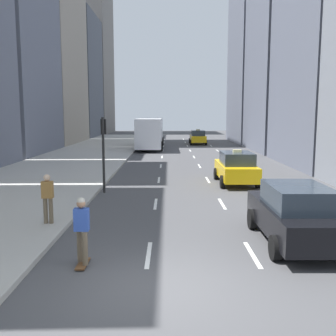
{
  "coord_description": "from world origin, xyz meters",
  "views": [
    {
      "loc": [
        0.32,
        -8.15,
        3.77
      ],
      "look_at": [
        0.24,
        10.24,
        1.22
      ],
      "focal_mm": 42.0,
      "sensor_mm": 36.0,
      "label": 1
    }
  ],
  "objects_px": {
    "taxi_second": "(238,168)",
    "traffic_light_pole": "(105,142)",
    "sedan_black_near": "(297,214)",
    "city_bus": "(152,132)",
    "pedestrian_near_curb": "(50,196)",
    "taxi_lead": "(200,137)",
    "skateboarder": "(84,228)"
  },
  "relations": [
    {
      "from": "taxi_second",
      "to": "traffic_light_pole",
      "type": "bearing_deg",
      "value": -161.2
    },
    {
      "from": "taxi_second",
      "to": "sedan_black_near",
      "type": "xyz_separation_m",
      "value": [
        0.0,
        -9.87,
        0.01
      ]
    },
    {
      "from": "city_bus",
      "to": "pedestrian_near_curb",
      "type": "relative_size",
      "value": 7.04
    },
    {
      "from": "pedestrian_near_curb",
      "to": "traffic_light_pole",
      "type": "bearing_deg",
      "value": 81.45
    },
    {
      "from": "pedestrian_near_curb",
      "to": "taxi_lead",
      "type": "bearing_deg",
      "value": 77.94
    },
    {
      "from": "taxi_second",
      "to": "city_bus",
      "type": "relative_size",
      "value": 0.38
    },
    {
      "from": "taxi_second",
      "to": "traffic_light_pole",
      "type": "height_order",
      "value": "traffic_light_pole"
    },
    {
      "from": "city_bus",
      "to": "pedestrian_near_curb",
      "type": "xyz_separation_m",
      "value": [
        -2.04,
        -30.13,
        -0.72
      ]
    },
    {
      "from": "taxi_lead",
      "to": "pedestrian_near_curb",
      "type": "xyz_separation_m",
      "value": [
        -7.65,
        -35.8,
        0.19
      ]
    },
    {
      "from": "taxi_lead",
      "to": "city_bus",
      "type": "bearing_deg",
      "value": -134.74
    },
    {
      "from": "city_bus",
      "to": "pedestrian_near_curb",
      "type": "height_order",
      "value": "city_bus"
    },
    {
      "from": "traffic_light_pole",
      "to": "pedestrian_near_curb",
      "type": "bearing_deg",
      "value": -98.55
    },
    {
      "from": "traffic_light_pole",
      "to": "taxi_lead",
      "type": "bearing_deg",
      "value": 77.25
    },
    {
      "from": "taxi_lead",
      "to": "taxi_second",
      "type": "relative_size",
      "value": 1.0
    },
    {
      "from": "sedan_black_near",
      "to": "city_bus",
      "type": "height_order",
      "value": "city_bus"
    },
    {
      "from": "taxi_lead",
      "to": "skateboarder",
      "type": "distance_m",
      "value": 39.53
    },
    {
      "from": "taxi_lead",
      "to": "pedestrian_near_curb",
      "type": "bearing_deg",
      "value": -102.06
    },
    {
      "from": "taxi_second",
      "to": "skateboarder",
      "type": "bearing_deg",
      "value": -116.65
    },
    {
      "from": "taxi_second",
      "to": "city_bus",
      "type": "height_order",
      "value": "city_bus"
    },
    {
      "from": "taxi_second",
      "to": "city_bus",
      "type": "xyz_separation_m",
      "value": [
        -5.61,
        21.86,
        0.91
      ]
    },
    {
      "from": "taxi_lead",
      "to": "taxi_second",
      "type": "xyz_separation_m",
      "value": [
        0.0,
        -27.53,
        0.0
      ]
    },
    {
      "from": "taxi_lead",
      "to": "skateboarder",
      "type": "height_order",
      "value": "taxi_lead"
    },
    {
      "from": "taxi_second",
      "to": "skateboarder",
      "type": "xyz_separation_m",
      "value": [
        -5.81,
        -11.57,
        0.08
      ]
    },
    {
      "from": "sedan_black_near",
      "to": "pedestrian_near_curb",
      "type": "height_order",
      "value": "pedestrian_near_curb"
    },
    {
      "from": "sedan_black_near",
      "to": "traffic_light_pole",
      "type": "xyz_separation_m",
      "value": [
        -6.75,
        7.57,
        1.52
      ]
    },
    {
      "from": "taxi_second",
      "to": "sedan_black_near",
      "type": "relative_size",
      "value": 0.97
    },
    {
      "from": "city_bus",
      "to": "taxi_lead",
      "type": "bearing_deg",
      "value": 45.26
    },
    {
      "from": "city_bus",
      "to": "sedan_black_near",
      "type": "bearing_deg",
      "value": -79.97
    },
    {
      "from": "taxi_lead",
      "to": "sedan_black_near",
      "type": "distance_m",
      "value": 37.4
    },
    {
      "from": "pedestrian_near_curb",
      "to": "traffic_light_pole",
      "type": "distance_m",
      "value": 6.19
    },
    {
      "from": "taxi_lead",
      "to": "city_bus",
      "type": "height_order",
      "value": "city_bus"
    },
    {
      "from": "skateboarder",
      "to": "pedestrian_near_curb",
      "type": "height_order",
      "value": "pedestrian_near_curb"
    }
  ]
}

